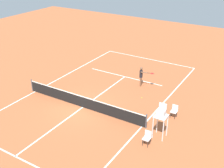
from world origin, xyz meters
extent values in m
plane|color=#AD5933|center=(0.00, 0.00, 0.00)|extent=(60.00, 60.00, 0.00)
cube|color=white|center=(0.00, -12.20, 0.00)|extent=(10.13, 0.10, 0.01)
cube|color=white|center=(-5.07, 0.00, 0.00)|extent=(0.10, 24.40, 0.01)
cube|color=white|center=(5.07, 0.00, 0.00)|extent=(0.10, 24.40, 0.01)
cube|color=white|center=(0.00, -6.71, 0.00)|extent=(7.60, 0.10, 0.01)
cube|color=white|center=(0.00, 6.71, 0.00)|extent=(7.60, 0.10, 0.01)
cube|color=white|center=(0.00, 0.00, 0.00)|extent=(0.10, 13.42, 0.01)
cylinder|color=#4C4C51|center=(-5.37, 0.00, 0.54)|extent=(0.10, 0.10, 1.07)
cylinder|color=#4C4C51|center=(5.37, 0.00, 0.54)|extent=(0.10, 0.10, 1.07)
cube|color=black|center=(0.00, 0.00, 0.46)|extent=(10.73, 0.03, 0.91)
cube|color=white|center=(0.00, 0.00, 0.93)|extent=(10.73, 0.04, 0.06)
cylinder|color=brown|center=(-2.12, -5.80, 0.42)|extent=(0.12, 0.12, 0.83)
cylinder|color=brown|center=(-2.17, -5.61, 0.42)|extent=(0.12, 0.12, 0.83)
cylinder|color=black|center=(-2.15, -5.70, 1.16)|extent=(0.28, 0.28, 0.65)
sphere|color=brown|center=(-2.15, -5.70, 1.67)|extent=(0.24, 0.24, 0.24)
cylinder|color=brown|center=(-2.10, -5.88, 1.19)|extent=(0.09, 0.09, 0.58)
cylinder|color=brown|center=(-2.48, -5.60, 1.41)|extent=(0.58, 0.23, 0.09)
cylinder|color=black|center=(-2.88, -5.70, 1.41)|extent=(0.26, 0.10, 0.04)
ellipsoid|color=red|center=(-3.16, -5.77, 1.41)|extent=(0.38, 0.35, 0.04)
sphere|color=#CCE033|center=(-3.24, -3.71, 0.03)|extent=(0.07, 0.07, 0.07)
cylinder|color=silver|center=(-6.88, 0.79, 0.78)|extent=(0.07, 0.07, 1.55)
cylinder|color=silver|center=(-6.18, 0.79, 0.78)|extent=(0.07, 0.07, 1.55)
cylinder|color=silver|center=(-6.88, 0.09, 0.78)|extent=(0.07, 0.07, 1.55)
cylinder|color=silver|center=(-6.18, 0.09, 0.78)|extent=(0.07, 0.07, 1.55)
cube|color=silver|center=(-6.53, 0.44, 1.58)|extent=(0.80, 0.80, 0.06)
cube|color=silver|center=(-6.53, 0.44, 1.81)|extent=(0.50, 0.44, 0.40)
cube|color=silver|center=(-6.53, 0.24, 2.16)|extent=(0.50, 0.06, 0.50)
cylinder|color=#262626|center=(-6.35, 1.86, 0.23)|extent=(0.04, 0.04, 0.45)
cylinder|color=#262626|center=(-6.00, 1.86, 0.23)|extent=(0.04, 0.04, 0.45)
cylinder|color=#262626|center=(-6.35, 1.51, 0.23)|extent=(0.04, 0.04, 0.45)
cylinder|color=#262626|center=(-6.00, 1.51, 0.23)|extent=(0.04, 0.04, 0.45)
cube|color=silver|center=(-6.18, 1.68, 0.48)|extent=(0.44, 0.44, 0.06)
cube|color=silver|center=(-6.18, 1.46, 0.73)|extent=(0.44, 0.04, 0.44)
cylinder|color=#262626|center=(-6.67, -2.08, 0.23)|extent=(0.04, 0.04, 0.45)
cylinder|color=#262626|center=(-6.32, -2.08, 0.23)|extent=(0.04, 0.04, 0.45)
cylinder|color=#262626|center=(-6.67, -2.43, 0.23)|extent=(0.04, 0.04, 0.45)
cylinder|color=#262626|center=(-6.32, -2.43, 0.23)|extent=(0.04, 0.04, 0.45)
cube|color=silver|center=(-6.49, -2.25, 0.48)|extent=(0.44, 0.44, 0.06)
cube|color=silver|center=(-6.49, -2.47, 0.73)|extent=(0.44, 0.04, 0.44)
camera|label=1|loc=(-11.85, 15.10, 11.24)|focal=45.74mm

